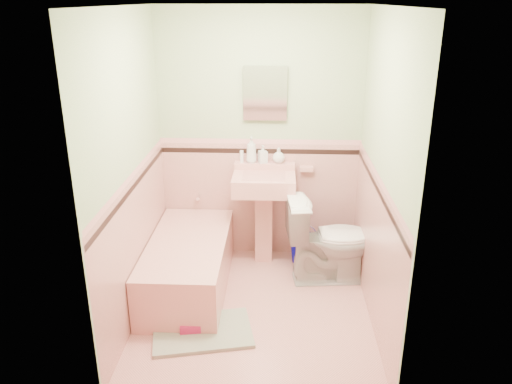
{
  "coord_description": "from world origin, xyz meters",
  "views": [
    {
      "loc": [
        0.19,
        -3.82,
        2.55
      ],
      "look_at": [
        0.0,
        0.25,
        1.0
      ],
      "focal_mm": 35.85,
      "sensor_mm": 36.0,
      "label": 1
    }
  ],
  "objects_px": {
    "shoe": "(190,328)",
    "soap_bottle_left": "(251,150)",
    "soap_bottle_right": "(279,155)",
    "medicine_cabinet": "(265,93)",
    "toilet": "(330,240)",
    "soap_bottle_mid": "(263,154)",
    "bathtub": "(189,266)",
    "sink": "(264,219)",
    "bucket": "(303,249)"
  },
  "relations": [
    {
      "from": "medicine_cabinet",
      "to": "soap_bottle_right",
      "type": "distance_m",
      "value": 0.63
    },
    {
      "from": "soap_bottle_mid",
      "to": "soap_bottle_right",
      "type": "distance_m",
      "value": 0.16
    },
    {
      "from": "bucket",
      "to": "shoe",
      "type": "height_order",
      "value": "bucket"
    },
    {
      "from": "soap_bottle_right",
      "to": "bucket",
      "type": "relative_size",
      "value": 0.55
    },
    {
      "from": "soap_bottle_left",
      "to": "toilet",
      "type": "xyz_separation_m",
      "value": [
        0.77,
        -0.49,
        -0.73
      ]
    },
    {
      "from": "soap_bottle_mid",
      "to": "medicine_cabinet",
      "type": "bearing_deg",
      "value": 58.77
    },
    {
      "from": "soap_bottle_left",
      "to": "soap_bottle_mid",
      "type": "bearing_deg",
      "value": 0.0
    },
    {
      "from": "toilet",
      "to": "bucket",
      "type": "bearing_deg",
      "value": 28.37
    },
    {
      "from": "soap_bottle_left",
      "to": "bucket",
      "type": "distance_m",
      "value": 1.15
    },
    {
      "from": "soap_bottle_mid",
      "to": "soap_bottle_right",
      "type": "height_order",
      "value": "soap_bottle_mid"
    },
    {
      "from": "sink",
      "to": "medicine_cabinet",
      "type": "distance_m",
      "value": 1.24
    },
    {
      "from": "sink",
      "to": "toilet",
      "type": "bearing_deg",
      "value": -26.17
    },
    {
      "from": "bathtub",
      "to": "medicine_cabinet",
      "type": "distance_m",
      "value": 1.78
    },
    {
      "from": "soap_bottle_mid",
      "to": "toilet",
      "type": "height_order",
      "value": "soap_bottle_mid"
    },
    {
      "from": "sink",
      "to": "bucket",
      "type": "xyz_separation_m",
      "value": [
        0.41,
        0.03,
        -0.34
      ]
    },
    {
      "from": "soap_bottle_right",
      "to": "medicine_cabinet",
      "type": "bearing_deg",
      "value": 167.79
    },
    {
      "from": "bathtub",
      "to": "toilet",
      "type": "distance_m",
      "value": 1.35
    },
    {
      "from": "toilet",
      "to": "medicine_cabinet",
      "type": "bearing_deg",
      "value": 44.72
    },
    {
      "from": "sink",
      "to": "medicine_cabinet",
      "type": "height_order",
      "value": "medicine_cabinet"
    },
    {
      "from": "bucket",
      "to": "soap_bottle_mid",
      "type": "bearing_deg",
      "value": 160.15
    },
    {
      "from": "medicine_cabinet",
      "to": "toilet",
      "type": "distance_m",
      "value": 1.52
    },
    {
      "from": "shoe",
      "to": "bathtub",
      "type": "bearing_deg",
      "value": 91.35
    },
    {
      "from": "soap_bottle_mid",
      "to": "soap_bottle_right",
      "type": "bearing_deg",
      "value": 0.0
    },
    {
      "from": "bathtub",
      "to": "bucket",
      "type": "distance_m",
      "value": 1.22
    },
    {
      "from": "bathtub",
      "to": "soap_bottle_right",
      "type": "relative_size",
      "value": 9.87
    },
    {
      "from": "soap_bottle_left",
      "to": "soap_bottle_right",
      "type": "xyz_separation_m",
      "value": [
        0.27,
        0.0,
        -0.05
      ]
    },
    {
      "from": "medicine_cabinet",
      "to": "bucket",
      "type": "relative_size",
      "value": 1.75
    },
    {
      "from": "toilet",
      "to": "sink",
      "type": "bearing_deg",
      "value": 57.9
    },
    {
      "from": "medicine_cabinet",
      "to": "toilet",
      "type": "bearing_deg",
      "value": -39.35
    },
    {
      "from": "shoe",
      "to": "soap_bottle_right",
      "type": "bearing_deg",
      "value": 55.58
    },
    {
      "from": "sink",
      "to": "toilet",
      "type": "xyz_separation_m",
      "value": [
        0.64,
        -0.31,
        -0.06
      ]
    },
    {
      "from": "soap_bottle_left",
      "to": "soap_bottle_mid",
      "type": "relative_size",
      "value": 1.48
    },
    {
      "from": "medicine_cabinet",
      "to": "shoe",
      "type": "bearing_deg",
      "value": -110.54
    },
    {
      "from": "soap_bottle_right",
      "to": "toilet",
      "type": "distance_m",
      "value": 0.97
    },
    {
      "from": "shoe",
      "to": "soap_bottle_left",
      "type": "bearing_deg",
      "value": 64.97
    },
    {
      "from": "toilet",
      "to": "soap_bottle_right",
      "type": "bearing_deg",
      "value": 39.43
    },
    {
      "from": "sink",
      "to": "toilet",
      "type": "distance_m",
      "value": 0.71
    },
    {
      "from": "sink",
      "to": "soap_bottle_left",
      "type": "xyz_separation_m",
      "value": [
        -0.13,
        0.18,
        0.67
      ]
    },
    {
      "from": "bucket",
      "to": "soap_bottle_right",
      "type": "bearing_deg",
      "value": 150.21
    },
    {
      "from": "sink",
      "to": "medicine_cabinet",
      "type": "xyz_separation_m",
      "value": [
        0.0,
        0.21,
        1.22
      ]
    },
    {
      "from": "toilet",
      "to": "bucket",
      "type": "relative_size",
      "value": 3.03
    },
    {
      "from": "bathtub",
      "to": "soap_bottle_mid",
      "type": "distance_m",
      "value": 1.31
    },
    {
      "from": "bathtub",
      "to": "soap_bottle_right",
      "type": "bearing_deg",
      "value": 40.93
    },
    {
      "from": "bathtub",
      "to": "sink",
      "type": "relative_size",
      "value": 1.58
    },
    {
      "from": "medicine_cabinet",
      "to": "soap_bottle_mid",
      "type": "bearing_deg",
      "value": -121.23
    },
    {
      "from": "sink",
      "to": "soap_bottle_left",
      "type": "bearing_deg",
      "value": 126.29
    },
    {
      "from": "sink",
      "to": "soap_bottle_right",
      "type": "height_order",
      "value": "soap_bottle_right"
    },
    {
      "from": "bathtub",
      "to": "soap_bottle_left",
      "type": "relative_size",
      "value": 5.78
    },
    {
      "from": "medicine_cabinet",
      "to": "soap_bottle_left",
      "type": "relative_size",
      "value": 1.86
    },
    {
      "from": "medicine_cabinet",
      "to": "shoe",
      "type": "relative_size",
      "value": 2.91
    }
  ]
}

